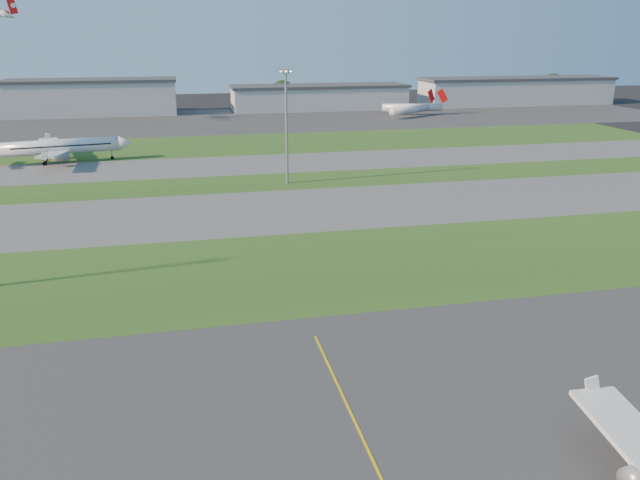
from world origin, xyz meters
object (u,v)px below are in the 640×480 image
object	(u,v)px
airliner_taxiing	(56,147)
mini_jet_near	(412,109)
mini_jet_far	(413,107)
light_mast_centre	(286,119)

from	to	relation	value
airliner_taxiing	mini_jet_near	size ratio (longest dim) A/B	1.53
airliner_taxiing	mini_jet_near	world-z (taller)	airliner_taxiing
airliner_taxiing	mini_jet_far	xyz separation A→B (m)	(131.76, 80.32, -1.00)
mini_jet_near	mini_jet_far	distance (m)	7.32
airliner_taxiing	mini_jet_far	world-z (taller)	airliner_taxiing
airliner_taxiing	mini_jet_far	bearing A→B (deg)	-157.43
mini_jet_far	light_mast_centre	xyz separation A→B (m)	(-75.00, -117.85, 11.53)
mini_jet_near	airliner_taxiing	bearing A→B (deg)	178.71
mini_jet_far	light_mast_centre	distance (m)	140.17
airliner_taxiing	mini_jet_near	bearing A→B (deg)	-159.11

